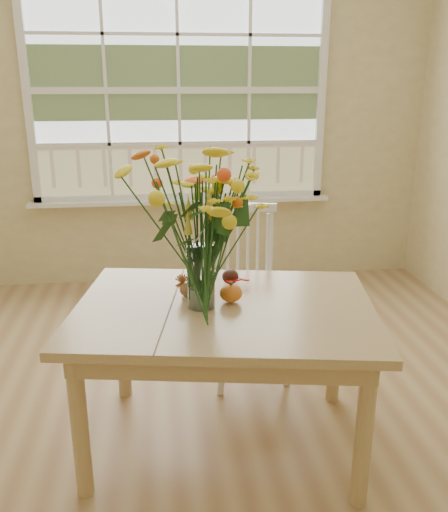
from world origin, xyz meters
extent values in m
cube|color=#A1794E|center=(0.00, 0.00, -0.01)|extent=(4.00, 4.50, 0.01)
cube|color=#CAB481|center=(0.00, 2.25, 1.35)|extent=(4.00, 0.02, 2.70)
cube|color=silver|center=(0.00, 2.23, 1.55)|extent=(2.20, 0.00, 1.60)
cube|color=white|center=(0.00, 2.18, 0.69)|extent=(2.42, 0.12, 0.03)
cube|color=tan|center=(0.08, 0.01, 0.67)|extent=(1.43, 1.13, 0.04)
cube|color=tan|center=(0.08, 0.01, 0.60)|extent=(1.29, 0.99, 0.10)
cylinder|color=tan|center=(-0.53, -0.26, 0.33)|extent=(0.07, 0.07, 0.65)
cylinder|color=tan|center=(-0.40, 0.47, 0.33)|extent=(0.07, 0.07, 0.65)
cylinder|color=tan|center=(0.57, -0.45, 0.33)|extent=(0.07, 0.07, 0.65)
cylinder|color=tan|center=(0.70, 0.29, 0.33)|extent=(0.07, 0.07, 0.65)
cube|color=white|center=(0.28, 0.61, 0.45)|extent=(0.49, 0.47, 0.05)
cube|color=white|center=(0.25, 0.78, 0.70)|extent=(0.44, 0.10, 0.50)
cylinder|color=white|center=(0.13, 0.43, 0.21)|extent=(0.04, 0.04, 0.43)
cylinder|color=white|center=(0.09, 0.74, 0.21)|extent=(0.04, 0.04, 0.43)
cylinder|color=white|center=(0.47, 0.47, 0.21)|extent=(0.04, 0.04, 0.43)
cylinder|color=white|center=(0.42, 0.79, 0.21)|extent=(0.04, 0.04, 0.43)
cylinder|color=white|center=(-0.02, 0.02, 0.83)|extent=(0.12, 0.12, 0.27)
ellipsoid|color=orange|center=(0.12, 0.04, 0.73)|extent=(0.10, 0.10, 0.08)
cylinder|color=#CCB78C|center=(-0.06, 0.11, 0.70)|extent=(0.07, 0.07, 0.01)
ellipsoid|color=brown|center=(-0.06, 0.11, 0.74)|extent=(0.09, 0.07, 0.07)
ellipsoid|color=#38160F|center=(0.14, 0.26, 0.73)|extent=(0.08, 0.08, 0.07)
camera|label=1|loc=(-0.18, -2.14, 1.63)|focal=38.00mm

